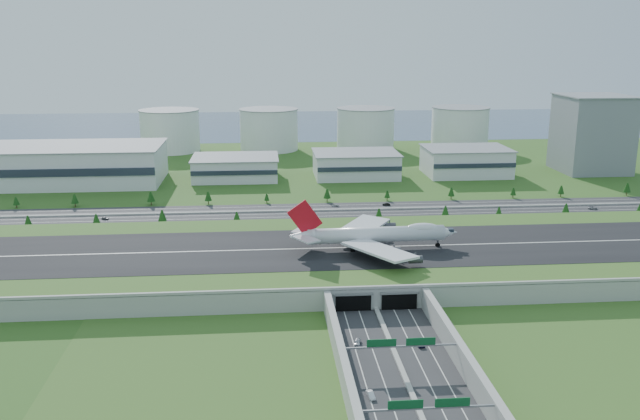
{
  "coord_description": "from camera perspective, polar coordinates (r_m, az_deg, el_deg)",
  "views": [
    {
      "loc": [
        -40.16,
        -279.41,
        98.62
      ],
      "look_at": [
        -13.57,
        35.0,
        16.27
      ],
      "focal_mm": 38.0,
      "sensor_mm": 36.0,
      "label": 1
    }
  ],
  "objects": [
    {
      "name": "airfield_deck",
      "position": [
        297.6,
        3.18,
        -3.91
      ],
      "size": [
        520.0,
        100.0,
        9.2
      ],
      "color": "gray",
      "rests_on": "ground"
    },
    {
      "name": "car_1",
      "position": [
        196.44,
        4.29,
        -15.25
      ],
      "size": [
        2.23,
        4.89,
        1.55
      ],
      "primitive_type": "imported",
      "rotation": [
        0.0,
        0.0,
        0.13
      ],
      "color": "white",
      "rests_on": "ground"
    },
    {
      "name": "fuel_tank_b",
      "position": [
        594.99,
        -4.32,
        6.75
      ],
      "size": [
        50.0,
        50.0,
        35.0
      ],
      "primitive_type": "cylinder",
      "color": "white",
      "rests_on": "ground"
    },
    {
      "name": "car_4",
      "position": [
        388.13,
        -17.64,
        -0.67
      ],
      "size": [
        4.35,
        2.9,
        1.38
      ],
      "primitive_type": "imported",
      "rotation": [
        0.0,
        0.0,
        1.22
      ],
      "color": "#535257",
      "rests_on": "ground"
    },
    {
      "name": "boeing_747",
      "position": [
        293.36,
        4.63,
        -2.08
      ],
      "size": [
        74.85,
        70.71,
        23.13
      ],
      "rotation": [
        0.0,
        0.0,
        0.03
      ],
      "color": "silver",
      "rests_on": "airfield_deck"
    },
    {
      "name": "car_5",
      "position": [
        402.19,
        5.61,
        0.49
      ],
      "size": [
        4.79,
        2.39,
        1.51
      ],
      "primitive_type": "imported",
      "rotation": [
        0.0,
        0.0,
        -1.75
      ],
      "color": "black",
      "rests_on": "ground"
    },
    {
      "name": "tree_row",
      "position": [
        390.68,
        2.09,
        0.69
      ],
      "size": [
        503.63,
        48.66,
        8.49
      ],
      "color": "#3D2819",
      "rests_on": "ground"
    },
    {
      "name": "bay_water",
      "position": [
        766.84,
        -1.81,
        7.23
      ],
      "size": [
        1200.0,
        260.0,
        0.06
      ],
      "primitive_type": "cube",
      "color": "#384D6C",
      "rests_on": "ground"
    },
    {
      "name": "north_expressway",
      "position": [
        389.24,
        1.25,
        -0.04
      ],
      "size": [
        560.0,
        36.0,
        0.12
      ],
      "primitive_type": "cube",
      "color": "#28282B",
      "rests_on": "ground"
    },
    {
      "name": "car_0",
      "position": [
        225.8,
        3.18,
        -11.02
      ],
      "size": [
        3.11,
        5.26,
        1.68
      ],
      "primitive_type": "imported",
      "rotation": [
        0.0,
        0.0,
        -0.24
      ],
      "color": "silver",
      "rests_on": "ground"
    },
    {
      "name": "hangar_mid_b",
      "position": [
        482.41,
        3.02,
        3.84
      ],
      "size": [
        58.0,
        42.0,
        17.0
      ],
      "primitive_type": "cube",
      "color": "silver",
      "rests_on": "ground"
    },
    {
      "name": "hangar_mid_a",
      "position": [
        478.59,
        -7.13,
        3.54
      ],
      "size": [
        58.0,
        42.0,
        15.0
      ],
      "primitive_type": "cube",
      "color": "silver",
      "rests_on": "ground"
    },
    {
      "name": "car_7",
      "position": [
        398.07,
        1.28,
        0.39
      ],
      "size": [
        4.86,
        3.18,
        1.31
      ],
      "primitive_type": "imported",
      "rotation": [
        0.0,
        0.0,
        -1.89
      ],
      "color": "silver",
      "rests_on": "ground"
    },
    {
      "name": "office_tower",
      "position": [
        536.47,
        21.94,
        5.96
      ],
      "size": [
        46.0,
        46.0,
        55.0
      ],
      "primitive_type": "cube",
      "color": "slate",
      "rests_on": "ground"
    },
    {
      "name": "hangar_west",
      "position": [
        489.85,
        -20.16,
        3.6
      ],
      "size": [
        120.0,
        60.0,
        25.0
      ],
      "primitive_type": "cube",
      "color": "silver",
      "rests_on": "ground"
    },
    {
      "name": "hangar_mid_c",
      "position": [
        499.36,
        12.18,
        4.02
      ],
      "size": [
        58.0,
        42.0,
        19.0
      ],
      "primitive_type": "cube",
      "color": "silver",
      "rests_on": "ground"
    },
    {
      "name": "fuel_tank_a",
      "position": [
        600.3,
        -12.51,
        6.52
      ],
      "size": [
        50.0,
        50.0,
        35.0
      ],
      "primitive_type": "cylinder",
      "color": "white",
      "rests_on": "ground"
    },
    {
      "name": "car_2",
      "position": [
        226.94,
        8.41,
        -11.08
      ],
      "size": [
        2.92,
        5.07,
        1.33
      ],
      "primitive_type": "imported",
      "rotation": [
        0.0,
        0.0,
        3.3
      ],
      "color": "#100C3D",
      "rests_on": "ground"
    },
    {
      "name": "sign_gantry_near",
      "position": [
        209.78,
        6.84,
        -11.4
      ],
      "size": [
        38.7,
        0.7,
        9.8
      ],
      "color": "gray",
      "rests_on": "ground"
    },
    {
      "name": "fuel_tank_c",
      "position": [
        601.76,
        3.86,
        6.85
      ],
      "size": [
        50.0,
        50.0,
        35.0
      ],
      "primitive_type": "cylinder",
      "color": "white",
      "rests_on": "ground"
    },
    {
      "name": "ground",
      "position": [
        299.01,
        3.17,
        -4.65
      ],
      "size": [
        1200.0,
        1200.0,
        0.0
      ],
      "primitive_type": "plane",
      "color": "#1E4716",
      "rests_on": "ground"
    },
    {
      "name": "sign_gantry_far",
      "position": [
        179.79,
        9.14,
        -16.23
      ],
      "size": [
        38.7,
        0.7,
        9.8
      ],
      "color": "gray",
      "rests_on": "ground"
    },
    {
      "name": "car_6",
      "position": [
        422.81,
        21.99,
        0.18
      ],
      "size": [
        5.81,
        3.24,
        1.53
      ],
      "primitive_type": "imported",
      "rotation": [
        0.0,
        0.0,
        1.44
      ],
      "color": "#A6A5A9",
      "rests_on": "ground"
    },
    {
      "name": "fuel_tank_d",
      "position": [
        620.22,
        11.7,
        6.81
      ],
      "size": [
        50.0,
        50.0,
        35.0
      ],
      "primitive_type": "cylinder",
      "color": "white",
      "rests_on": "ground"
    },
    {
      "name": "underpass_road",
      "position": [
        207.53,
        7.05,
        -12.8
      ],
      "size": [
        38.8,
        120.4,
        8.0
      ],
      "color": "#28282B",
      "rests_on": "ground"
    }
  ]
}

